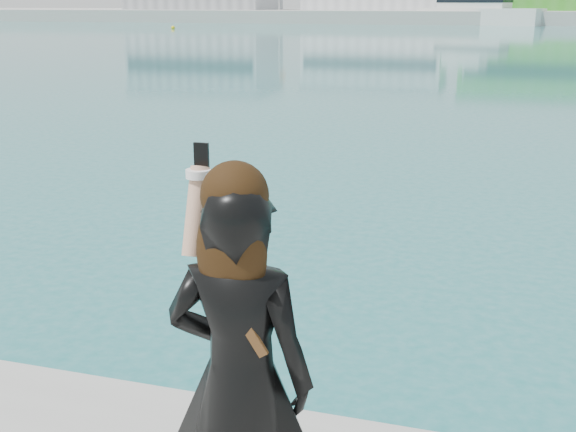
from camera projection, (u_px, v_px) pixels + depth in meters
name	position (u px, v px, depth m)	size (l,w,h in m)	color
far_quay	(507.00, 16.00, 122.84)	(320.00, 40.00, 2.00)	#9E9E99
motor_yacht	(477.00, 8.00, 107.98)	(18.87, 10.67, 8.50)	silver
buoy_far	(173.00, 29.00, 92.41)	(0.50, 0.50, 0.50)	yellow
woman	(240.00, 369.00, 3.07)	(0.66, 0.44, 1.88)	black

